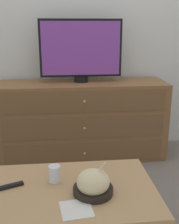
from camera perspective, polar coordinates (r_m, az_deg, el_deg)
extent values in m
plane|color=#70665B|center=(3.02, -1.13, -6.58)|extent=(12.00, 12.00, 0.00)
cube|color=silver|center=(2.79, -1.34, 18.87)|extent=(12.00, 0.05, 2.60)
cube|color=brown|center=(2.66, -1.45, -1.62)|extent=(1.54, 0.44, 0.72)
cube|color=brown|center=(2.54, -1.00, -8.36)|extent=(1.42, 0.01, 0.19)
sphere|color=tan|center=(2.54, -0.99, -8.42)|extent=(0.02, 0.02, 0.02)
cube|color=brown|center=(2.45, -1.03, -3.28)|extent=(1.42, 0.01, 0.19)
sphere|color=tan|center=(2.44, -1.02, -3.33)|extent=(0.02, 0.02, 0.02)
cube|color=brown|center=(2.38, -1.06, 2.16)|extent=(1.42, 0.01, 0.19)
sphere|color=tan|center=(2.37, -1.05, 2.12)|extent=(0.02, 0.02, 0.02)
cylinder|color=black|center=(2.59, -1.72, 6.67)|extent=(0.13, 0.13, 0.05)
cube|color=black|center=(2.56, -1.79, 12.80)|extent=(0.74, 0.04, 0.51)
cube|color=#7A3893|center=(2.54, -1.75, 12.77)|extent=(0.70, 0.01, 0.47)
cube|color=tan|center=(1.55, -5.71, -15.61)|extent=(1.01, 0.60, 0.02)
cylinder|color=#9C7549|center=(1.94, 8.82, -15.28)|extent=(0.04, 0.04, 0.36)
cylinder|color=black|center=(1.50, 0.72, -15.59)|extent=(0.21, 0.21, 0.03)
ellipsoid|color=beige|center=(1.48, 0.73, -14.00)|extent=(0.17, 0.17, 0.13)
cube|color=white|center=(1.49, 1.07, -12.63)|extent=(0.09, 0.05, 0.13)
cube|color=white|center=(1.44, 2.75, -10.74)|extent=(0.03, 0.03, 0.03)
cylinder|color=white|center=(1.60, -7.08, -12.90)|extent=(0.06, 0.06, 0.06)
cylinder|color=white|center=(1.60, -7.11, -12.34)|extent=(0.06, 0.06, 0.09)
cube|color=silver|center=(1.40, -2.68, -19.10)|extent=(0.17, 0.17, 0.00)
cube|color=black|center=(1.61, -16.24, -14.35)|extent=(0.16, 0.08, 0.02)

